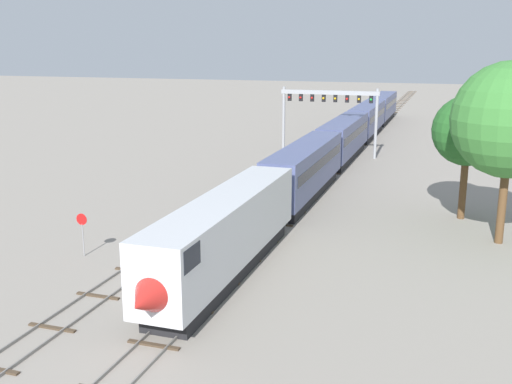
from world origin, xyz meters
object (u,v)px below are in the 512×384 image
object	(u,v)px
trackside_tree_left	(468,131)
trackside_tree_mid	(511,120)
passenger_train	(345,138)
stop_sign	(82,229)
signal_gantry	(329,106)

from	to	relation	value
trackside_tree_left	trackside_tree_mid	distance (m)	6.32
trackside_tree_left	trackside_tree_mid	bearing A→B (deg)	-65.98
passenger_train	trackside_tree_mid	xyz separation A→B (m)	(15.90, -28.25, 5.96)
passenger_train	trackside_tree_left	world-z (taller)	trackside_tree_left
passenger_train	trackside_tree_mid	world-z (taller)	trackside_tree_mid
trackside_tree_mid	stop_sign	bearing A→B (deg)	-156.27
trackside_tree_mid	signal_gantry	bearing A→B (deg)	121.59
passenger_train	signal_gantry	bearing A→B (deg)	150.72
stop_sign	trackside_tree_mid	world-z (taller)	trackside_tree_mid
signal_gantry	trackside_tree_left	xyz separation A→B (m)	(15.66, -23.92, 0.72)
stop_sign	trackside_tree_left	xyz separation A→B (m)	(23.41, 16.97, 5.11)
signal_gantry	stop_sign	size ratio (longest dim) A/B	4.20
trackside_tree_left	signal_gantry	bearing A→B (deg)	123.20
passenger_train	trackside_tree_left	xyz separation A→B (m)	(13.41, -22.66, 4.37)
stop_sign	trackside_tree_left	size ratio (longest dim) A/B	0.30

